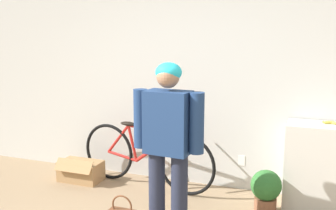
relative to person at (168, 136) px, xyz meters
name	(u,v)px	position (x,y,z in m)	size (l,w,h in m)	color
wall_back	(198,77)	(-0.10, 1.26, 0.39)	(8.00, 0.07, 2.60)	silver
side_shelf	(325,168)	(1.35, 1.00, -0.46)	(0.80, 0.41, 0.90)	beige
person	(168,136)	(0.00, 0.00, 0.00)	(0.66, 0.26, 1.57)	#23283D
bicycle	(145,156)	(-0.63, 0.91, -0.53)	(1.78, 0.46, 0.78)	black
cardboard_box	(81,171)	(-1.46, 0.79, -0.79)	(0.52, 0.36, 0.31)	#A87F51
potted_plant	(266,190)	(0.80, 0.68, -0.66)	(0.31, 0.31, 0.46)	brown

